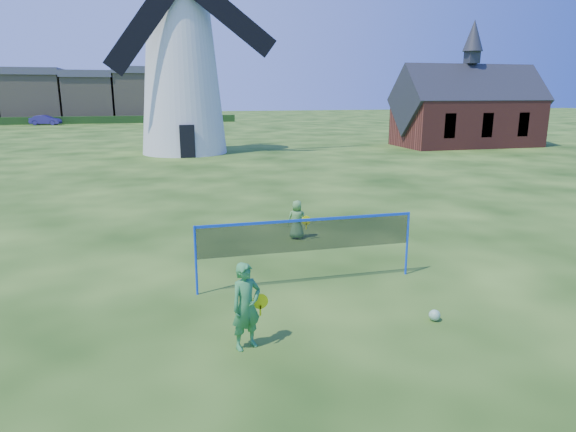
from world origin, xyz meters
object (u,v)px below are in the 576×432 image
(badminton_net, at_px, (307,236))
(play_ball, at_px, (434,315))
(player_boy, at_px, (297,220))
(player_girl, at_px, (246,306))
(car_right, at_px, (45,120))
(chapel, at_px, (467,112))
(windmill, at_px, (181,63))

(badminton_net, bearing_deg, play_ball, -53.47)
(player_boy, relative_size, play_ball, 5.32)
(player_boy, xyz_separation_m, play_ball, (1.05, -6.11, -0.48))
(player_girl, xyz_separation_m, car_right, (-15.46, 66.91, -0.12))
(chapel, relative_size, badminton_net, 2.30)
(player_girl, bearing_deg, player_boy, 44.83)
(player_boy, bearing_deg, badminton_net, 99.53)
(car_right, bearing_deg, player_girl, -155.55)
(badminton_net, bearing_deg, windmill, 92.39)
(chapel, height_order, play_ball, chapel)
(windmill, distance_m, player_girl, 30.03)
(badminton_net, relative_size, player_boy, 4.31)
(badminton_net, height_order, car_right, badminton_net)
(badminton_net, xyz_separation_m, player_girl, (-1.86, -2.59, -0.37))
(windmill, relative_size, badminton_net, 3.54)
(badminton_net, distance_m, car_right, 66.62)
(badminton_net, bearing_deg, player_girl, -125.70)
(play_ball, height_order, car_right, car_right)
(badminton_net, xyz_separation_m, car_right, (-17.32, 64.32, -0.49))
(player_girl, relative_size, car_right, 0.39)
(player_boy, xyz_separation_m, car_right, (-18.10, 60.69, 0.06))
(chapel, height_order, badminton_net, chapel)
(player_boy, relative_size, car_right, 0.30)
(player_girl, relative_size, player_boy, 1.31)
(chapel, height_order, player_girl, chapel)
(badminton_net, height_order, play_ball, badminton_net)
(play_ball, bearing_deg, player_boy, 99.76)
(badminton_net, bearing_deg, chapel, 50.68)
(chapel, xyz_separation_m, player_boy, (-20.69, -22.57, -2.18))
(badminton_net, bearing_deg, player_boy, 77.87)
(player_girl, distance_m, car_right, 68.68)
(badminton_net, relative_size, play_ball, 22.95)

